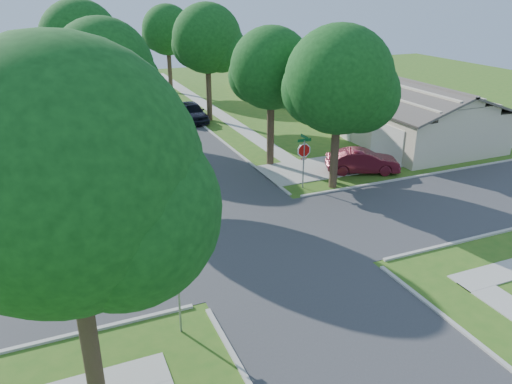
{
  "coord_description": "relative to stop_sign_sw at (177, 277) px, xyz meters",
  "views": [
    {
      "loc": [
        -7.61,
        -17.68,
        10.26
      ],
      "look_at": [
        0.59,
        1.59,
        1.6
      ],
      "focal_mm": 35.0,
      "sensor_mm": 36.0,
      "label": 1
    }
  ],
  "objects": [
    {
      "name": "tree_w_far",
      "position": [
        0.05,
        38.71,
        3.48
      ],
      "size": [
        4.76,
        4.6,
        8.04
      ],
      "color": "#38281C",
      "rests_on": "ground"
    },
    {
      "name": "house_ne_far",
      "position": [
        20.69,
        33.7,
        -0.51
      ],
      "size": [
        8.42,
        13.6,
        4.23
      ],
      "color": "beige",
      "rests_on": "ground"
    },
    {
      "name": "ground",
      "position": [
        4.7,
        4.7,
        -2.03
      ],
      "size": [
        100.0,
        100.0,
        0.0
      ],
      "primitive_type": "plane",
      "color": "#32601A",
      "rests_on": "ground"
    },
    {
      "name": "tree_e_mid",
      "position": [
        9.46,
        25.71,
        4.22
      ],
      "size": [
        5.59,
        5.4,
        9.21
      ],
      "color": "#38281C",
      "rests_on": "ground"
    },
    {
      "name": "car_curb_west",
      "position": [
        3.5,
        43.99,
        -1.43
      ],
      "size": [
        1.91,
        4.21,
        1.19
      ],
      "primitive_type": "imported",
      "rotation": [
        0.0,
        0.0,
        3.08
      ],
      "color": "black",
      "rests_on": "ground"
    },
    {
      "name": "tree_ne_corner",
      "position": [
        11.06,
        8.91,
        3.56
      ],
      "size": [
        5.8,
        5.6,
        8.66
      ],
      "color": "#38281C",
      "rests_on": "ground"
    },
    {
      "name": "sidewalk_ne",
      "position": [
        10.8,
        30.7,
        -2.01
      ],
      "size": [
        1.2,
        40.0,
        0.04
      ],
      "primitive_type": "cube",
      "color": "#9E9B91",
      "rests_on": "ground"
    },
    {
      "name": "road_ns",
      "position": [
        4.7,
        4.7,
        -2.03
      ],
      "size": [
        7.0,
        100.0,
        0.02
      ],
      "primitive_type": "cube",
      "color": "#333335",
      "rests_on": "ground"
    },
    {
      "name": "stop_sign_sw",
      "position": [
        0.0,
        0.0,
        0.0
      ],
      "size": [
        1.05,
        0.8,
        2.98
      ],
      "color": "gray",
      "rests_on": "ground"
    },
    {
      "name": "sidewalk_nw",
      "position": [
        -1.4,
        30.7,
        -2.01
      ],
      "size": [
        1.2,
        40.0,
        0.04
      ],
      "primitive_type": "cube",
      "color": "#9E9B91",
      "rests_on": "ground"
    },
    {
      "name": "house_ne_near",
      "position": [
        20.69,
        15.7,
        -0.51
      ],
      "size": [
        8.42,
        13.6,
        4.23
      ],
      "color": "beige",
      "rests_on": "ground"
    },
    {
      "name": "tree_w_mid",
      "position": [
        0.06,
        25.71,
        4.46
      ],
      "size": [
        5.8,
        5.6,
        9.56
      ],
      "color": "#38281C",
      "rests_on": "ground"
    },
    {
      "name": "stop_sign_ne",
      "position": [
        9.4,
        9.4,
        0.0
      ],
      "size": [
        1.05,
        0.8,
        2.98
      ],
      "color": "gray",
      "rests_on": "ground"
    },
    {
      "name": "car_curb_east",
      "position": [
        7.9,
        25.92,
        -1.24
      ],
      "size": [
        2.03,
        4.7,
        1.58
      ],
      "primitive_type": "imported",
      "rotation": [
        0.0,
        0.0,
        0.04
      ],
      "color": "black",
      "rests_on": "ground"
    },
    {
      "name": "driveway",
      "position": [
        12.6,
        11.8,
        -2.01
      ],
      "size": [
        8.8,
        3.6,
        0.05
      ],
      "primitive_type": "cube",
      "color": "#9E9B91",
      "rests_on": "ground"
    },
    {
      "name": "tree_sw_corner",
      "position": [
        -2.74,
        -2.29,
        4.23
      ],
      "size": [
        6.21,
        6.0,
        9.55
      ],
      "color": "#38281C",
      "rests_on": "ground"
    },
    {
      "name": "tree_e_far",
      "position": [
        9.45,
        38.71,
        3.95
      ],
      "size": [
        5.17,
        5.0,
        8.72
      ],
      "color": "#38281C",
      "rests_on": "ground"
    },
    {
      "name": "car_driveway",
      "position": [
        13.79,
        10.2,
        -1.33
      ],
      "size": [
        4.49,
        2.97,
        1.4
      ],
      "primitive_type": "imported",
      "rotation": [
        0.0,
        0.0,
        1.19
      ],
      "color": "#56111D",
      "rests_on": "ground"
    },
    {
      "name": "tree_w_near",
      "position": [
        0.06,
        13.71,
        4.08
      ],
      "size": [
        5.38,
        5.2,
        8.97
      ],
      "color": "#38281C",
      "rests_on": "ground"
    },
    {
      "name": "tree_e_near",
      "position": [
        9.45,
        13.71,
        3.61
      ],
      "size": [
        4.97,
        4.8,
        8.28
      ],
      "color": "#38281C",
      "rests_on": "ground"
    }
  ]
}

